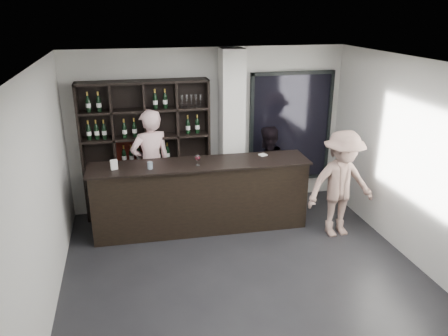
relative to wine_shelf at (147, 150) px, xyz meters
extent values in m
cube|color=black|center=(1.15, -2.57, -1.20)|extent=(5.00, 5.50, 0.01)
cube|color=silver|center=(1.50, -0.10, 0.25)|extent=(0.40, 0.40, 2.90)
cube|color=black|center=(2.70, 0.12, 0.20)|extent=(1.60, 0.08, 2.10)
cube|color=black|center=(2.70, 0.12, 0.20)|extent=(1.48, 0.02, 1.98)
cube|color=black|center=(0.80, -0.82, -0.63)|extent=(3.49, 0.65, 1.14)
cube|color=black|center=(0.80, -0.82, -0.04)|extent=(3.57, 0.73, 0.03)
imported|color=#F6C5C6|center=(0.05, -0.17, -0.22)|extent=(0.82, 0.65, 1.95)
imported|color=black|center=(2.10, -0.31, -0.41)|extent=(0.93, 0.84, 1.57)
imported|color=gray|center=(2.95, -1.52, -0.32)|extent=(1.18, 0.72, 1.77)
cylinder|color=silver|center=(-0.01, -0.91, 0.03)|extent=(0.10, 0.10, 0.11)
cube|color=white|center=(1.90, -0.68, -0.01)|extent=(0.15, 0.15, 0.02)
cube|color=white|center=(-0.55, -0.81, 0.06)|extent=(0.11, 0.08, 0.16)
camera|label=1|loc=(-0.31, -7.36, 2.35)|focal=35.00mm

